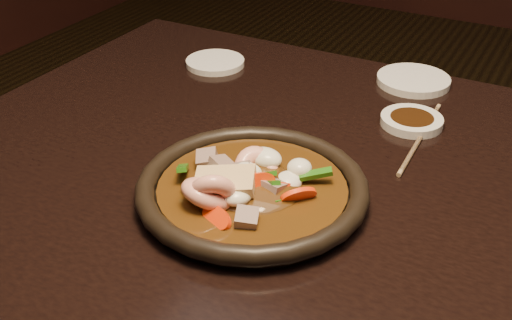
% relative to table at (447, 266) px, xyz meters
% --- Properties ---
extents(table, '(1.60, 0.90, 0.75)m').
position_rel_table_xyz_m(table, '(0.00, 0.00, 0.00)').
color(table, black).
rests_on(table, floor).
extents(plate, '(0.31, 0.31, 0.03)m').
position_rel_table_xyz_m(plate, '(-0.25, -0.08, 0.09)').
color(plate, black).
rests_on(plate, table).
extents(stirfry, '(0.20, 0.19, 0.07)m').
position_rel_table_xyz_m(stirfry, '(-0.26, -0.09, 0.10)').
color(stirfry, '#3D230B').
rests_on(stirfry, plate).
extents(soy_dish, '(0.10, 0.10, 0.01)m').
position_rel_table_xyz_m(soy_dish, '(-0.13, 0.23, 0.08)').
color(soy_dish, silver).
rests_on(soy_dish, table).
extents(saucer_left, '(0.11, 0.11, 0.01)m').
position_rel_table_xyz_m(saucer_left, '(-0.54, 0.28, 0.08)').
color(saucer_left, silver).
rests_on(saucer_left, table).
extents(saucer_right, '(0.13, 0.13, 0.01)m').
position_rel_table_xyz_m(saucer_right, '(-0.17, 0.38, 0.08)').
color(saucer_right, silver).
rests_on(saucer_right, table).
extents(chopsticks, '(0.01, 0.25, 0.01)m').
position_rel_table_xyz_m(chopsticks, '(-0.10, 0.19, 0.08)').
color(chopsticks, tan).
rests_on(chopsticks, table).
extents(napkin, '(0.19, 0.19, 0.00)m').
position_rel_table_xyz_m(napkin, '(-0.26, -0.03, 0.08)').
color(napkin, '#98625D').
rests_on(napkin, table).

